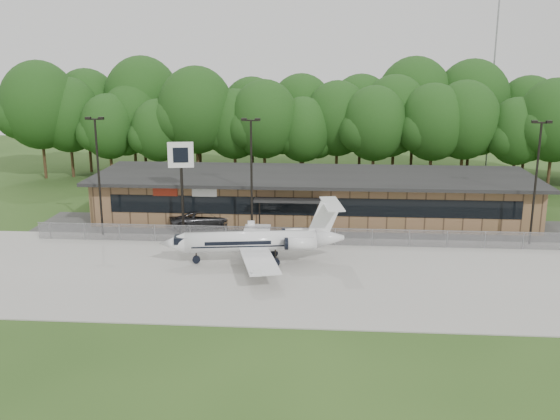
# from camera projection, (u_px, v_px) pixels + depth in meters

# --- Properties ---
(ground) EXTENTS (160.00, 160.00, 0.00)m
(ground) POSITION_uv_depth(u_px,v_px,m) (304.00, 322.00, 36.72)
(ground) COLOR #243F16
(ground) RESTS_ON ground
(apron) EXTENTS (64.00, 18.00, 0.08)m
(apron) POSITION_uv_depth(u_px,v_px,m) (308.00, 275.00, 44.44)
(apron) COLOR #9E9B93
(apron) RESTS_ON ground
(parking_lot) EXTENTS (50.00, 9.00, 0.06)m
(parking_lot) POSITION_uv_depth(u_px,v_px,m) (312.00, 230.00, 55.55)
(parking_lot) COLOR #383835
(parking_lot) RESTS_ON ground
(terminal) EXTENTS (41.00, 11.65, 4.30)m
(terminal) POSITION_uv_depth(u_px,v_px,m) (313.00, 195.00, 59.31)
(terminal) COLOR brown
(terminal) RESTS_ON ground
(fence) EXTENTS (46.00, 0.04, 1.52)m
(fence) POSITION_uv_depth(u_px,v_px,m) (311.00, 236.00, 51.02)
(fence) COLOR gray
(fence) RESTS_ON ground
(treeline) EXTENTS (72.00, 12.00, 15.00)m
(treeline) POSITION_uv_depth(u_px,v_px,m) (317.00, 119.00, 75.44)
(treeline) COLOR #183812
(treeline) RESTS_ON ground
(radio_mast) EXTENTS (0.20, 0.20, 25.00)m
(radio_mast) POSITION_uv_depth(u_px,v_px,m) (493.00, 76.00, 78.44)
(radio_mast) COLOR gray
(radio_mast) RESTS_ON ground
(light_pole_left) EXTENTS (1.55, 0.30, 10.23)m
(light_pole_left) POSITION_uv_depth(u_px,v_px,m) (98.00, 168.00, 52.46)
(light_pole_left) COLOR black
(light_pole_left) RESTS_ON ground
(light_pole_mid) EXTENTS (1.55, 0.30, 10.23)m
(light_pole_mid) POSITION_uv_depth(u_px,v_px,m) (251.00, 170.00, 51.54)
(light_pole_mid) COLOR black
(light_pole_mid) RESTS_ON ground
(light_pole_right) EXTENTS (1.55, 0.30, 10.23)m
(light_pole_right) POSITION_uv_depth(u_px,v_px,m) (537.00, 174.00, 49.90)
(light_pole_right) COLOR black
(light_pole_right) RESTS_ON ground
(business_jet) EXTENTS (13.90, 12.45, 4.68)m
(business_jet) POSITION_uv_depth(u_px,v_px,m) (258.00, 242.00, 46.50)
(business_jet) COLOR silver
(business_jet) RESTS_ON ground
(suv) EXTENTS (6.81, 4.82, 1.72)m
(suv) POSITION_uv_depth(u_px,v_px,m) (204.00, 218.00, 56.23)
(suv) COLOR #333336
(suv) RESTS_ON ground
(pole_sign) EXTENTS (2.15, 0.60, 8.17)m
(pole_sign) POSITION_uv_depth(u_px,v_px,m) (181.00, 165.00, 52.18)
(pole_sign) COLOR black
(pole_sign) RESTS_ON ground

